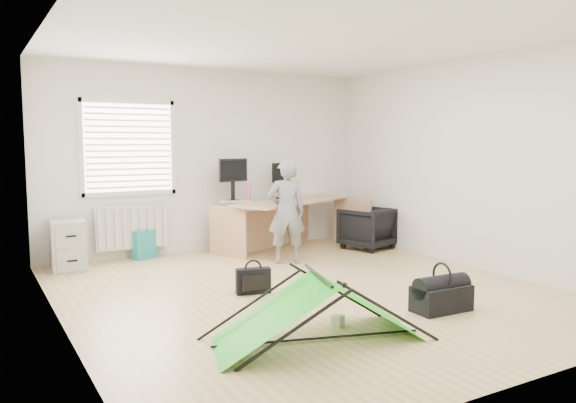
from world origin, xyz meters
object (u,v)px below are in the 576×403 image
monitor_right (281,185)px  person (286,212)px  duffel_bag (441,298)px  kite (318,308)px  office_chair (367,228)px  laptop_bag (253,281)px  filing_cabinet (68,245)px  monitor_left (233,186)px  storage_crate (363,237)px  thermos (248,192)px  desk (294,225)px

monitor_right → person: person is taller
person → duffel_bag: 2.70m
monitor_right → kite: 4.24m
office_chair → laptop_bag: bearing=11.8°
filing_cabinet → monitor_left: monitor_left is taller
person → laptop_bag: (-1.07, -1.15, -0.56)m
monitor_left → office_chair: 2.14m
monitor_left → monitor_right: size_ratio=1.13×
monitor_right → laptop_bag: (-1.60, -2.24, -0.82)m
storage_crate → filing_cabinet: bearing=172.5°
filing_cabinet → monitor_left: (2.32, 0.01, 0.67)m
kite → duffel_bag: 1.48m
office_chair → person: size_ratio=0.50×
person → monitor_left: bearing=-56.7°
monitor_left → thermos: bearing=-25.8°
monitor_right → thermos: bearing=161.2°
thermos → storage_crate: (1.75, -0.51, -0.76)m
thermos → storage_crate: bearing=-16.4°
person → monitor_right: bearing=-97.0°
desk → monitor_left: (-0.87, 0.30, 0.61)m
storage_crate → laptop_bag: size_ratio=1.27×
filing_cabinet → thermos: (2.55, -0.05, 0.57)m
office_chair → person: 1.66m
desk → person: 1.03m
storage_crate → monitor_left: bearing=163.9°
thermos → duffel_bag: size_ratio=0.48×
monitor_left → monitor_right: (0.81, -0.00, -0.03)m
desk → monitor_right: size_ratio=5.21×
desk → duffel_bag: bearing=-120.6°
filing_cabinet → laptop_bag: filing_cabinet is taller
kite → duffel_bag: (1.47, 0.08, -0.15)m
office_chair → kite: office_chair is taller
laptop_bag → monitor_left: bearing=84.8°
filing_cabinet → monitor_right: (3.13, 0.01, 0.64)m
office_chair → storage_crate: office_chair is taller
laptop_bag → storage_crate: bearing=45.3°
monitor_left → storage_crate: monitor_left is taller
desk → office_chair: (1.00, -0.50, -0.06)m
storage_crate → laptop_bag: (-2.77, -1.67, 0.01)m
person → laptop_bag: size_ratio=3.78×
filing_cabinet → duffel_bag: 4.66m
thermos → laptop_bag: (-1.02, -2.18, -0.75)m
office_chair → monitor_left: bearing=-39.8°
desk → storage_crate: 1.17m
filing_cabinet → kite: 4.02m
kite → storage_crate: (2.95, 3.22, -0.14)m
monitor_left → laptop_bag: 2.52m
storage_crate → monitor_right: bearing=154.0°
desk → storage_crate: bearing=-38.2°
kite → person: bearing=82.1°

